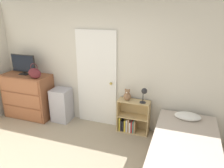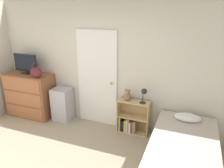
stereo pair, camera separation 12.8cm
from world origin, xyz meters
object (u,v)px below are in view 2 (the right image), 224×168
dresser (30,95)px  bookshelf (131,120)px  desk_lamp (144,93)px  bed (182,156)px  handbag (36,72)px  storage_bin (63,104)px  tv (25,63)px  teddy_bear (127,95)px

dresser → bookshelf: dresser is taller
bookshelf → desk_lamp: 0.68m
dresser → bed: 3.52m
handbag → bed: handbag is taller
dresser → bed: bearing=-11.5°
storage_bin → handbag: bearing=-153.8°
bed → desk_lamp: bearing=136.0°
bookshelf → desk_lamp: size_ratio=2.24×
dresser → storage_bin: dresser is taller
tv → desk_lamp: tv is taller
teddy_bear → handbag: bearing=-171.8°
bookshelf → desk_lamp: (0.24, -0.04, 0.64)m
teddy_bear → desk_lamp: desk_lamp is taller
dresser → storage_bin: size_ratio=1.47×
dresser → desk_lamp: dresser is taller
handbag → teddy_bear: 1.97m
dresser → tv: 0.73m
tv → bed: bearing=-11.8°
storage_bin → desk_lamp: desk_lamp is taller
bookshelf → teddy_bear: teddy_bear is taller
handbag → storage_bin: bearing=26.2°
tv → storage_bin: 1.22m
bookshelf → bed: (1.05, -0.83, 0.01)m
dresser → teddy_bear: dresser is taller
dresser → storage_bin: bearing=4.9°
storage_bin → bookshelf: (1.58, 0.06, -0.11)m
handbag → teddy_bear: size_ratio=1.41×
tv → handbag: (0.42, -0.18, -0.11)m
tv → bookshelf: (2.44, 0.10, -0.97)m
tv → dresser: bearing=-30.9°
handbag → desk_lamp: size_ratio=1.07×
handbag → dresser: bearing=158.3°
bed → storage_bin: bearing=163.7°
bookshelf → bed: 1.34m
tv → handbag: tv is taller
handbag → bed: 3.23m
storage_bin → bookshelf: bearing=2.2°
dresser → teddy_bear: (2.30, 0.13, 0.28)m
tv → storage_bin: (0.87, 0.04, -0.86)m
tv → bookshelf: size_ratio=0.87×
tv → handbag: bearing=-22.9°
bookshelf → teddy_bear: size_ratio=2.94×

